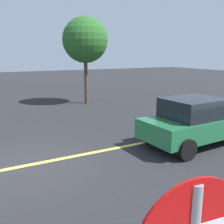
{
  "coord_description": "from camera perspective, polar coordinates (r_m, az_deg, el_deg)",
  "views": [
    {
      "loc": [
        -0.97,
        -6.9,
        3.0
      ],
      "look_at": [
        3.13,
        0.7,
        1.05
      ],
      "focal_mm": 41.35,
      "sensor_mm": 36.0,
      "label": 1
    }
  ],
  "objects": [
    {
      "name": "tree_left_verge",
      "position": [
        15.8,
        -5.96,
        15.5
      ],
      "size": [
        2.67,
        2.67,
        5.13
      ],
      "color": "#513823",
      "rests_on": "ground_plane"
    },
    {
      "name": "car_green_far_lane",
      "position": [
        9.05,
        17.86,
        -1.98
      ],
      "size": [
        3.87,
        2.06,
        1.58
      ],
      "color": "#236B3D",
      "rests_on": "ground_plane"
    },
    {
      "name": "ground_plane",
      "position": [
        7.58,
        -18.98,
        -11.29
      ],
      "size": [
        80.0,
        80.0,
        0.0
      ],
      "primitive_type": "plane",
      "color": "#262628"
    },
    {
      "name": "lane_marking_centre",
      "position": [
        8.5,
        1.51,
        -7.87
      ],
      "size": [
        28.0,
        0.16,
        0.01
      ],
      "primitive_type": "cube",
      "color": "#E0D14C"
    }
  ]
}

